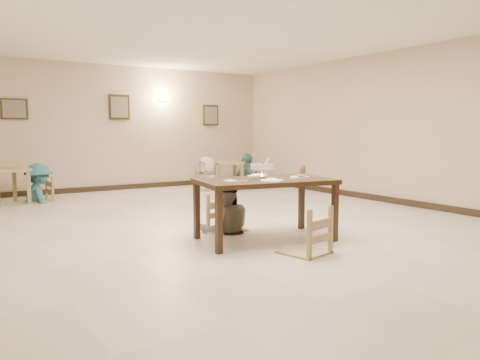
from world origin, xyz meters
TOP-DOWN VIEW (x-y plane):
  - floor at (0.00, 0.00)m, footprint 10.00×10.00m
  - ceiling at (0.00, 0.00)m, footprint 10.00×10.00m
  - wall_back at (0.00, 5.00)m, footprint 10.00×0.00m
  - wall_right at (4.00, 0.00)m, footprint 0.00×10.00m
  - baseboard_back at (0.00, 4.97)m, footprint 8.00×0.06m
  - baseboard_right at (3.97, 0.00)m, footprint 0.06×10.00m
  - picture_a at (-2.20, 4.96)m, footprint 0.55×0.04m
  - picture_b at (0.10, 4.96)m, footprint 0.50×0.04m
  - picture_c at (2.60, 4.96)m, footprint 0.45×0.04m
  - wall_sconce at (1.20, 4.96)m, footprint 0.16×0.05m
  - main_table at (0.01, -1.24)m, footprint 1.86×1.23m
  - chair_far at (-0.12, -0.47)m, footprint 0.45×0.45m
  - chair_near at (0.02, -2.04)m, footprint 0.49×0.49m
  - main_diner at (-0.17, -0.53)m, footprint 0.93×0.83m
  - curry_warmer at (-0.01, -1.20)m, footprint 0.34×0.30m
  - rice_plate_far at (0.09, -0.93)m, footprint 0.27×0.27m
  - rice_plate_near at (-0.11, -1.56)m, footprint 0.29×0.29m
  - fried_plate at (0.46, -1.39)m, footprint 0.27×0.27m
  - chili_dish at (-0.38, -1.33)m, footprint 0.11×0.11m
  - napkin_cutlery at (-0.59, -1.37)m, footprint 0.15×0.24m
  - drink_glass at (0.66, -1.22)m, footprint 0.08×0.08m
  - bg_table_left at (-2.53, 3.87)m, footprint 0.90×0.90m
  - bg_table_right at (2.43, 3.79)m, footprint 0.80×0.80m
  - bg_chair_lr at (-1.93, 3.95)m, footprint 0.45×0.45m
  - bg_chair_rl at (1.85, 3.80)m, footprint 0.44×0.44m
  - bg_chair_rr at (3.01, 3.80)m, footprint 0.46×0.46m
  - bg_diner_b at (-1.93, 3.95)m, footprint 0.82×1.12m
  - bg_diner_c at (1.85, 3.80)m, footprint 0.60×0.84m
  - bg_diner_d at (3.01, 3.80)m, footprint 0.51×1.05m

SIDE VIEW (x-z plane):
  - floor at x=0.00m, z-range 0.00..0.00m
  - baseboard_back at x=0.00m, z-range 0.00..0.12m
  - baseboard_right at x=3.97m, z-range 0.00..0.12m
  - bg_chair_rl at x=1.85m, z-range 0.00..0.94m
  - bg_chair_lr at x=-1.93m, z-range 0.00..0.96m
  - chair_far at x=-0.12m, z-range 0.00..0.97m
  - bg_chair_rr at x=3.01m, z-range 0.00..0.98m
  - chair_near at x=0.02m, z-range 0.00..1.05m
  - bg_table_right at x=2.43m, z-range 0.20..0.87m
  - bg_table_left at x=-2.53m, z-range 0.22..0.93m
  - main_table at x=0.01m, z-range 0.32..1.13m
  - bg_diner_b at x=-1.93m, z-range 0.00..1.56m
  - main_diner at x=-0.17m, z-range 0.00..1.58m
  - bg_diner_c at x=1.85m, z-range 0.00..1.62m
  - chili_dish at x=-0.38m, z-range 0.81..0.83m
  - rice_plate_far at x=0.09m, z-range 0.79..0.85m
  - napkin_cutlery at x=-0.59m, z-range 0.81..0.84m
  - rice_plate_near at x=-0.11m, z-range 0.79..0.85m
  - fried_plate at x=0.46m, z-range 0.80..0.86m
  - bg_diner_d at x=3.01m, z-range 0.00..1.73m
  - drink_glass at x=0.66m, z-range 0.80..0.96m
  - curry_warmer at x=-0.01m, z-range 0.83..1.10m
  - wall_back at x=0.00m, z-range -3.50..6.50m
  - wall_right at x=4.00m, z-range -3.50..6.50m
  - picture_c at x=2.60m, z-range 1.57..2.12m
  - picture_a at x=-2.20m, z-range 1.67..2.12m
  - picture_b at x=0.10m, z-range 1.70..2.30m
  - wall_sconce at x=1.20m, z-range 2.19..2.41m
  - ceiling at x=0.00m, z-range 3.00..3.00m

